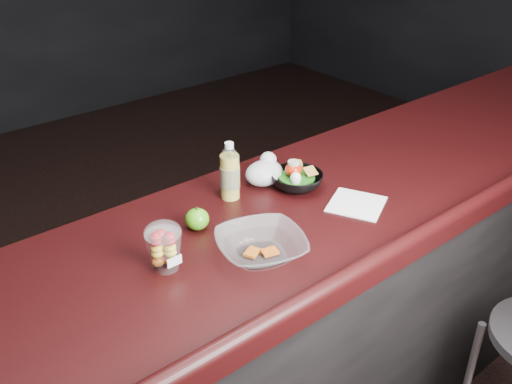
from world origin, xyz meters
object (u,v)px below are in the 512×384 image
Objects in this scene: lemonade_bottle at (230,175)px; fruit_cup at (164,246)px; takeout_bowl at (261,246)px; snack_bowl at (296,179)px; green_apple at (197,219)px.

lemonade_bottle is 1.38× the size of fruit_cup.
snack_bowl is at bearing 33.29° from takeout_bowl.
lemonade_bottle reaches higher than snack_bowl.
fruit_cup reaches higher than takeout_bowl.
fruit_cup is 0.20m from green_apple.
green_apple is at bearing 179.76° from snack_bowl.
takeout_bowl is (-0.33, -0.22, -0.00)m from snack_bowl.
green_apple is (-0.18, -0.09, -0.05)m from lemonade_bottle.
snack_bowl reaches higher than takeout_bowl.
green_apple is 0.23m from takeout_bowl.
snack_bowl is (0.39, -0.00, -0.00)m from green_apple.
lemonade_bottle is 0.85× the size of snack_bowl.
green_apple is at bearing 31.43° from fruit_cup.
takeout_bowl is at bearing -26.72° from fruit_cup.
snack_bowl is at bearing -0.24° from green_apple.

